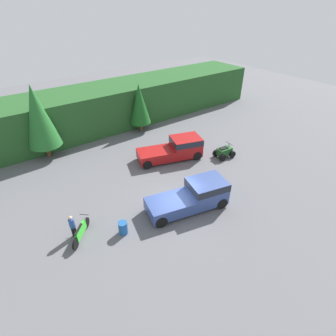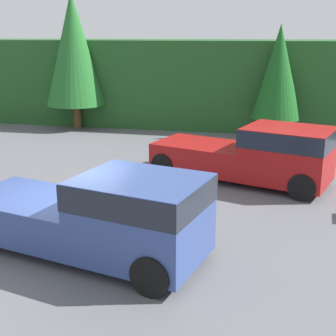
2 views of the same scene
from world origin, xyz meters
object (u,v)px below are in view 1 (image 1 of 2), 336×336
object	(u,v)px
pickup_truck_red	(176,148)
quad_atv	(224,152)
dirt_bike	(81,231)
rider_person	(73,226)
pickup_truck_second	(195,195)
steel_barrel	(123,228)

from	to	relation	value
pickup_truck_red	quad_atv	size ratio (longest dim) A/B	3.21
dirt_bike	rider_person	world-z (taller)	rider_person
pickup_truck_red	quad_atv	bearing A→B (deg)	-16.29
dirt_bike	quad_atv	distance (m)	14.40
pickup_truck_red	rider_person	size ratio (longest dim) A/B	3.65
pickup_truck_second	dirt_bike	size ratio (longest dim) A/B	3.21
pickup_truck_second	quad_atv	size ratio (longest dim) A/B	3.13
rider_person	steel_barrel	xyz separation A→B (m)	(2.57, -1.53, -0.47)
dirt_bike	rider_person	bearing A→B (deg)	90.24
rider_person	steel_barrel	distance (m)	3.03
rider_person	steel_barrel	world-z (taller)	rider_person
steel_barrel	quad_atv	bearing A→B (deg)	13.22
dirt_bike	rider_person	distance (m)	0.62
dirt_bike	steel_barrel	size ratio (longest dim) A/B	2.11
pickup_truck_red	dirt_bike	world-z (taller)	pickup_truck_red
pickup_truck_second	dirt_bike	bearing A→B (deg)	178.78
pickup_truck_red	dirt_bike	xyz separation A→B (m)	(-10.59, -4.12, -0.53)
quad_atv	rider_person	distance (m)	14.70
pickup_truck_red	rider_person	bearing A→B (deg)	-143.02
pickup_truck_red	quad_atv	xyz separation A→B (m)	(3.72, -2.51, -0.51)
pickup_truck_red	dirt_bike	distance (m)	11.37
quad_atv	steel_barrel	world-z (taller)	quad_atv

